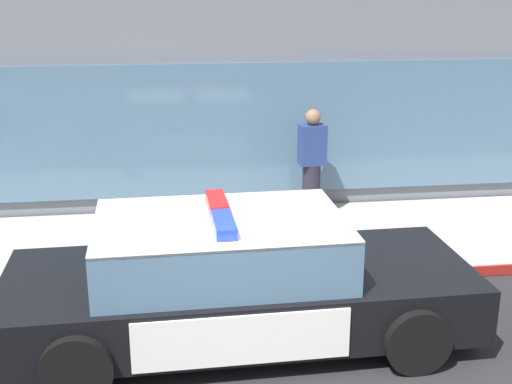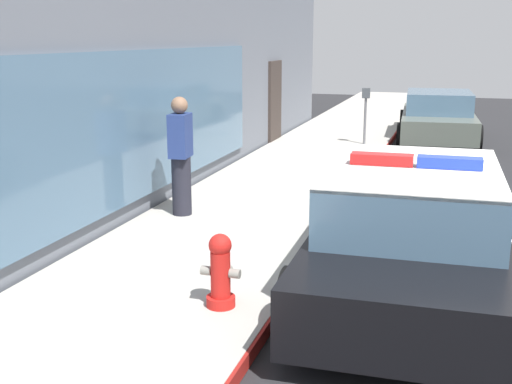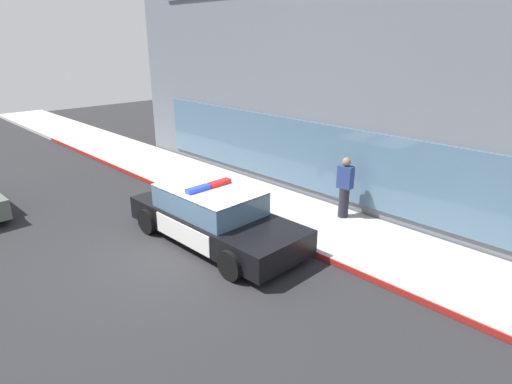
% 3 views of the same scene
% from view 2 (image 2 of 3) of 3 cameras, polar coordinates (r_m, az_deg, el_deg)
% --- Properties ---
extents(sidewalk, '(48.00, 2.77, 0.15)m').
position_cam_2_polar(sidewalk, '(7.87, -5.63, -5.89)').
color(sidewalk, '#B2ADA3').
rests_on(sidewalk, ground).
extents(curb_red_paint, '(28.80, 0.04, 0.14)m').
position_cam_2_polar(curb_red_paint, '(7.47, 4.40, -6.95)').
color(curb_red_paint, maroon).
rests_on(curb_red_paint, ground).
extents(police_cruiser, '(4.97, 2.18, 1.49)m').
position_cam_2_polar(police_cruiser, '(7.17, 13.53, -3.09)').
color(police_cruiser, black).
rests_on(police_cruiser, ground).
extents(fire_hydrant, '(0.34, 0.39, 0.73)m').
position_cam_2_polar(fire_hydrant, '(6.23, -3.12, -6.99)').
color(fire_hydrant, red).
rests_on(fire_hydrant, sidewalk).
extents(car_down_street, '(4.55, 2.19, 1.29)m').
position_cam_2_polar(car_down_street, '(17.73, 15.69, 6.38)').
color(car_down_street, '#596056').
rests_on(car_down_street, ground).
extents(pedestrian_on_sidewalk, '(0.43, 0.30, 1.71)m').
position_cam_2_polar(pedestrian_on_sidewalk, '(9.36, -6.63, 3.16)').
color(pedestrian_on_sidewalk, '#23232D').
rests_on(pedestrian_on_sidewalk, sidewalk).
extents(parking_meter, '(0.12, 0.18, 1.34)m').
position_cam_2_polar(parking_meter, '(15.82, 9.61, 7.52)').
color(parking_meter, slate).
rests_on(parking_meter, sidewalk).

